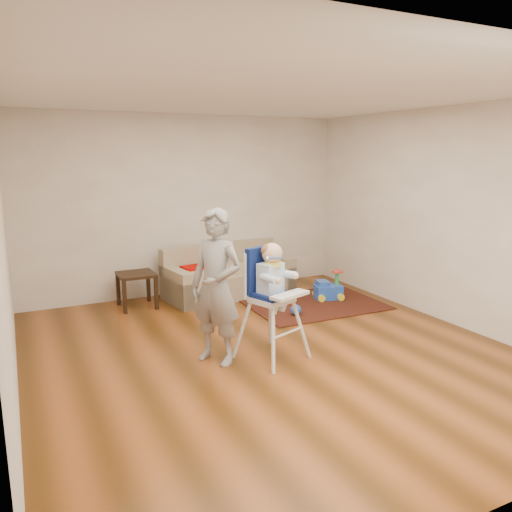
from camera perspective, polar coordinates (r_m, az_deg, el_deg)
name	(u,v)px	position (r m, az deg, el deg)	size (l,w,h in m)	color
ground	(272,353)	(5.52, 1.87, -10.98)	(5.50, 5.50, 0.00)	#47270B
room_envelope	(251,176)	(5.57, -0.58, 9.08)	(5.04, 5.52, 2.72)	beige
sofa	(230,271)	(7.59, -3.02, -1.68)	(2.05, 1.07, 0.76)	gray
side_table	(137,290)	(7.20, -13.45, -3.81)	(0.49, 0.49, 0.49)	black
area_rug	(314,304)	(7.25, 6.62, -5.44)	(1.85, 1.39, 0.01)	#33110E
ride_on_toy	(328,285)	(7.44, 8.28, -3.26)	(0.39, 0.28, 0.43)	blue
toy_ball	(296,310)	(6.68, 4.56, -6.16)	(0.14, 0.14, 0.14)	blue
high_chair	(272,303)	(5.20, 1.81, -5.42)	(0.74, 0.74, 1.24)	silver
adult	(216,287)	(5.07, -4.57, -3.55)	(0.58, 0.38, 1.59)	gray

